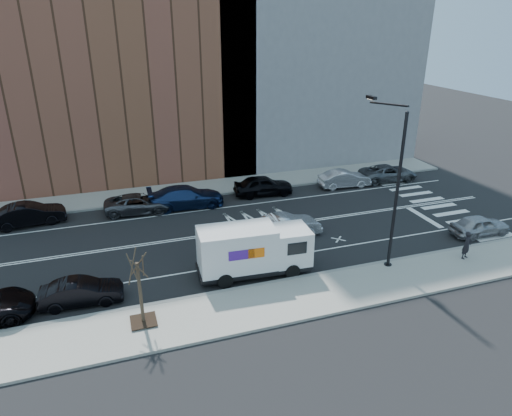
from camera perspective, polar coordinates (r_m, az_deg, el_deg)
ground at (r=30.99m, az=-2.47°, el=-2.93°), size 120.00×120.00×0.00m
sidewalk_near at (r=23.72m, az=3.62°, el=-11.52°), size 44.00×3.60×0.15m
sidewalk_far at (r=38.84m, az=-6.12°, el=2.53°), size 44.00×3.60×0.15m
curb_near at (r=25.12m, az=2.07°, el=-9.32°), size 44.00×0.25×0.17m
curb_far at (r=37.19m, az=-5.50°, el=1.64°), size 44.00×0.25×0.17m
crosswalk at (r=38.21m, az=21.22°, el=0.59°), size 3.00×14.00×0.01m
road_markings at (r=30.99m, az=-2.47°, el=-2.92°), size 40.00×8.60×0.01m
bldg_brick at (r=42.55m, az=-20.10°, el=18.21°), size 26.00×10.00×22.00m
bldg_concrete at (r=46.79m, az=6.72°, el=22.10°), size 20.00×10.00×26.00m
streetlight at (r=26.11m, az=16.72°, el=3.14°), size 0.44×4.02×9.34m
street_tree at (r=22.02m, az=-14.18°, el=-10.95°), size 1.20×1.20×3.75m
fedex_van at (r=25.35m, az=-0.35°, el=-5.23°), size 6.47×2.57×2.90m
far_parked_b at (r=35.36m, az=-26.49°, el=-0.70°), size 4.91×2.21×1.56m
far_parked_c at (r=34.81m, az=-14.45°, el=0.55°), size 5.13×2.72×1.37m
far_parked_d at (r=35.00m, az=-8.74°, el=1.39°), size 5.76×2.47×1.66m
far_parked_e at (r=37.01m, az=0.91°, el=2.84°), size 4.91×2.32×1.62m
far_parked_f at (r=39.56m, az=10.98°, el=3.61°), size 4.50×1.81×1.45m
far_parked_g at (r=42.06m, az=16.19°, el=4.23°), size 5.25×2.75×1.41m
driving_sedan at (r=29.95m, az=3.77°, el=-2.28°), size 4.80×2.00×1.54m
near_parked_rear_a at (r=24.88m, az=-20.99°, el=-9.79°), size 4.10×1.62×1.33m
near_parked_front at (r=33.64m, az=26.18°, el=-1.97°), size 4.05×1.70×1.37m
pedestrian at (r=29.69m, az=24.86°, el=-4.22°), size 0.74×0.62×1.72m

